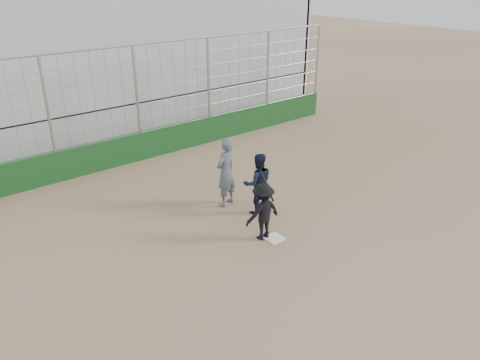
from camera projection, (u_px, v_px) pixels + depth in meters
ground at (274, 238)px, 11.97m from camera, size 90.00×90.00×0.00m
home_plate at (274, 238)px, 11.96m from camera, size 0.44×0.44×0.02m
backstop at (140, 134)px, 16.51m from camera, size 18.10×0.25×4.04m
bleachers at (79, 57)px, 19.19m from camera, size 20.25×6.70×6.98m
batter_at_plate at (263, 212)px, 11.70m from camera, size 1.01×0.74×1.69m
catcher_crouched at (258, 193)px, 13.00m from camera, size 1.04×0.92×1.19m
umpire at (226, 176)px, 13.30m from camera, size 0.86×0.68×1.85m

